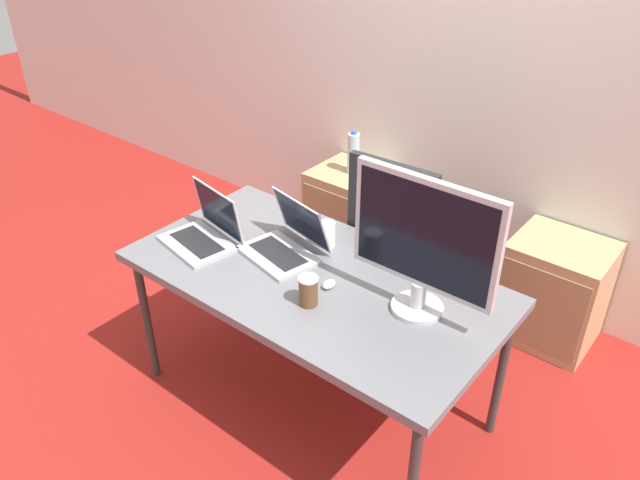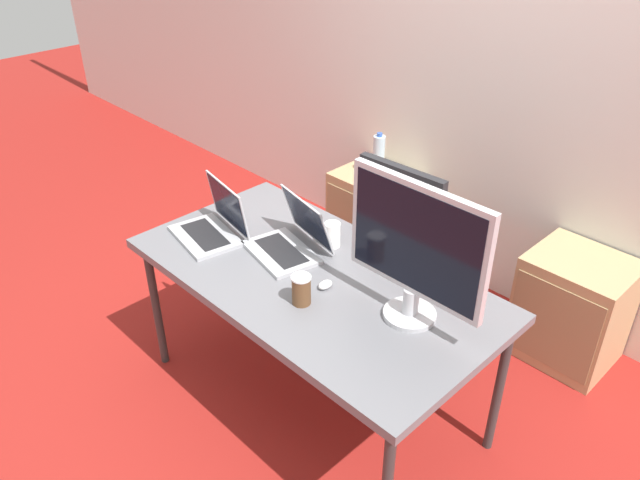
# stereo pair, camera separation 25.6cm
# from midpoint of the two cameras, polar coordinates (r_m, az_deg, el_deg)

# --- Properties ---
(ground_plane) EXTENTS (14.00, 14.00, 0.00)m
(ground_plane) POSITION_cam_midpoint_polar(r_m,az_deg,el_deg) (3.10, -2.94, -14.50)
(ground_plane) COLOR maroon
(wall_back) EXTENTS (10.00, 0.05, 2.60)m
(wall_back) POSITION_cam_midpoint_polar(r_m,az_deg,el_deg) (3.44, 12.66, 15.29)
(wall_back) COLOR silver
(wall_back) RESTS_ON ground_plane
(desk) EXTENTS (1.59, 0.84, 0.74)m
(desk) POSITION_cam_midpoint_polar(r_m,az_deg,el_deg) (2.64, -3.35, -4.12)
(desk) COLOR slate
(desk) RESTS_ON ground_plane
(office_chair) EXTENTS (0.56, 0.57, 1.10)m
(office_chair) POSITION_cam_midpoint_polar(r_m,az_deg,el_deg) (3.19, 5.48, -3.00)
(office_chair) COLOR #232326
(office_chair) RESTS_ON ground_plane
(cabinet_left) EXTENTS (0.48, 0.42, 0.58)m
(cabinet_left) POSITION_cam_midpoint_polar(r_m,az_deg,el_deg) (3.96, 1.04, 2.35)
(cabinet_left) COLOR tan
(cabinet_left) RESTS_ON ground_plane
(cabinet_right) EXTENTS (0.48, 0.42, 0.58)m
(cabinet_right) POSITION_cam_midpoint_polar(r_m,az_deg,el_deg) (3.45, 18.63, -4.54)
(cabinet_right) COLOR tan
(cabinet_right) RESTS_ON ground_plane
(water_bottle) EXTENTS (0.07, 0.07, 0.27)m
(water_bottle) POSITION_cam_midpoint_polar(r_m,az_deg,el_deg) (3.77, 1.12, 7.88)
(water_bottle) COLOR silver
(water_bottle) RESTS_ON cabinet_left
(laptop_left) EXTENTS (0.38, 0.36, 0.24)m
(laptop_left) POSITION_cam_midpoint_polar(r_m,az_deg,el_deg) (2.74, -5.80, -0.34)
(laptop_left) COLOR #ADADB2
(laptop_left) RESTS_ON desk
(laptop_right) EXTENTS (0.37, 0.32, 0.25)m
(laptop_right) POSITION_cam_midpoint_polar(r_m,az_deg,el_deg) (2.87, -13.07, 0.63)
(laptop_right) COLOR #ADADB2
(laptop_right) RESTS_ON desk
(monitor) EXTENTS (0.59, 0.20, 0.56)m
(monitor) POSITION_cam_midpoint_polar(r_m,az_deg,el_deg) (2.26, 6.28, -0.40)
(monitor) COLOR #B7B7BC
(monitor) RESTS_ON desk
(mouse) EXTENTS (0.04, 0.07, 0.03)m
(mouse) POSITION_cam_midpoint_polar(r_m,az_deg,el_deg) (2.53, -2.07, -4.16)
(mouse) COLOR silver
(mouse) RESTS_ON desk
(coffee_cup_white) EXTENTS (0.07, 0.07, 0.12)m
(coffee_cup_white) POSITION_cam_midpoint_polar(r_m,az_deg,el_deg) (2.77, -1.98, 0.46)
(coffee_cup_white) COLOR white
(coffee_cup_white) RESTS_ON desk
(coffee_cup_brown) EXTENTS (0.08, 0.08, 0.12)m
(coffee_cup_brown) POSITION_cam_midpoint_polar(r_m,az_deg,el_deg) (2.42, -4.12, -4.76)
(coffee_cup_brown) COLOR brown
(coffee_cup_brown) RESTS_ON desk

